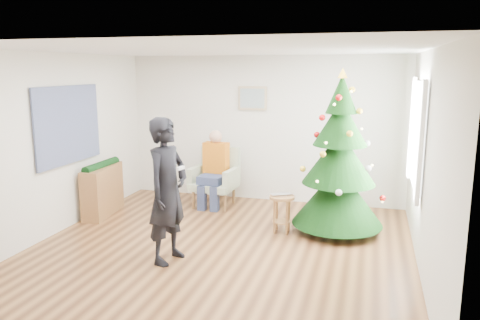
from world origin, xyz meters
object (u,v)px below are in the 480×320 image
(armchair, at_px, (215,184))
(standing_man, at_px, (168,191))
(christmas_tree, at_px, (339,160))
(console, at_px, (103,191))
(stool, at_px, (282,214))

(armchair, xyz_separation_m, standing_man, (0.22, -2.45, 0.53))
(christmas_tree, xyz_separation_m, console, (-3.77, -0.20, -0.67))
(stool, bearing_deg, armchair, 142.52)
(christmas_tree, distance_m, armchair, 2.42)
(standing_man, height_order, console, standing_man)
(armchair, bearing_deg, christmas_tree, -14.70)
(standing_man, relative_size, console, 1.81)
(christmas_tree, relative_size, console, 2.38)
(standing_man, distance_m, console, 2.39)
(console, bearing_deg, armchair, 25.02)
(stool, height_order, console, console)
(armchair, bearing_deg, stool, -31.58)
(christmas_tree, xyz_separation_m, armchair, (-2.16, 0.81, -0.70))
(christmas_tree, bearing_deg, console, -176.96)
(christmas_tree, relative_size, stool, 4.31)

